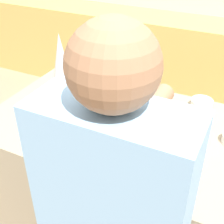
{
  "coord_description": "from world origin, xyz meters",
  "views": [
    {
      "loc": [
        0.6,
        -1.34,
        1.96
      ],
      "look_at": [
        -0.07,
        0.0,
        0.99
      ],
      "focal_mm": 50.0,
      "sensor_mm": 36.0,
      "label": 1
    }
  ],
  "objects_px": {
    "baking_tray": "(96,123)",
    "gingerbread_house": "(96,105)",
    "candy_bowl_near_tray_right": "(198,138)",
    "candy_bowl_far_left": "(202,103)",
    "candy_bowl_front_corner": "(154,127)",
    "candy_bowl_beside_tree": "(90,88)",
    "decorative_tree": "(61,62)"
  },
  "relations": [
    {
      "from": "baking_tray",
      "to": "candy_bowl_beside_tree",
      "type": "bearing_deg",
      "value": 124.64
    },
    {
      "from": "candy_bowl_near_tray_right",
      "to": "candy_bowl_far_left",
      "type": "xyz_separation_m",
      "value": [
        -0.06,
        0.36,
        0.0
      ]
    },
    {
      "from": "gingerbread_house",
      "to": "candy_bowl_near_tray_right",
      "type": "xyz_separation_m",
      "value": [
        0.56,
        0.09,
        -0.1
      ]
    },
    {
      "from": "gingerbread_house",
      "to": "candy_bowl_far_left",
      "type": "height_order",
      "value": "gingerbread_house"
    },
    {
      "from": "baking_tray",
      "to": "candy_bowl_near_tray_right",
      "type": "bearing_deg",
      "value": 8.84
    },
    {
      "from": "decorative_tree",
      "to": "candy_bowl_near_tray_right",
      "type": "height_order",
      "value": "decorative_tree"
    },
    {
      "from": "baking_tray",
      "to": "candy_bowl_front_corner",
      "type": "distance_m",
      "value": 0.33
    },
    {
      "from": "decorative_tree",
      "to": "candy_bowl_beside_tree",
      "type": "height_order",
      "value": "decorative_tree"
    },
    {
      "from": "candy_bowl_far_left",
      "to": "candy_bowl_front_corner",
      "type": "distance_m",
      "value": 0.42
    },
    {
      "from": "candy_bowl_beside_tree",
      "to": "candy_bowl_front_corner",
      "type": "relative_size",
      "value": 1.16
    },
    {
      "from": "candy_bowl_near_tray_right",
      "to": "decorative_tree",
      "type": "bearing_deg",
      "value": 169.55
    },
    {
      "from": "baking_tray",
      "to": "gingerbread_house",
      "type": "height_order",
      "value": "gingerbread_house"
    },
    {
      "from": "decorative_tree",
      "to": "candy_bowl_far_left",
      "type": "bearing_deg",
      "value": 11.36
    },
    {
      "from": "decorative_tree",
      "to": "candy_bowl_far_left",
      "type": "height_order",
      "value": "decorative_tree"
    },
    {
      "from": "decorative_tree",
      "to": "candy_bowl_front_corner",
      "type": "relative_size",
      "value": 3.71
    },
    {
      "from": "candy_bowl_beside_tree",
      "to": "candy_bowl_far_left",
      "type": "xyz_separation_m",
      "value": [
        0.73,
        0.12,
        0.01
      ]
    },
    {
      "from": "candy_bowl_near_tray_right",
      "to": "candy_bowl_far_left",
      "type": "height_order",
      "value": "candy_bowl_far_left"
    },
    {
      "from": "candy_bowl_far_left",
      "to": "candy_bowl_front_corner",
      "type": "relative_size",
      "value": 1.25
    },
    {
      "from": "baking_tray",
      "to": "candy_bowl_beside_tree",
      "type": "distance_m",
      "value": 0.4
    },
    {
      "from": "baking_tray",
      "to": "gingerbread_house",
      "type": "distance_m",
      "value": 0.12
    },
    {
      "from": "candy_bowl_far_left",
      "to": "candy_bowl_near_tray_right",
      "type": "bearing_deg",
      "value": -80.02
    },
    {
      "from": "candy_bowl_beside_tree",
      "to": "candy_bowl_front_corner",
      "type": "xyz_separation_m",
      "value": [
        0.55,
        -0.26,
        0.01
      ]
    },
    {
      "from": "candy_bowl_front_corner",
      "to": "gingerbread_house",
      "type": "bearing_deg",
      "value": -167.4
    },
    {
      "from": "baking_tray",
      "to": "candy_bowl_near_tray_right",
      "type": "distance_m",
      "value": 0.57
    },
    {
      "from": "gingerbread_house",
      "to": "candy_bowl_far_left",
      "type": "relative_size",
      "value": 2.3
    },
    {
      "from": "decorative_tree",
      "to": "candy_bowl_front_corner",
      "type": "bearing_deg",
      "value": -15.03
    },
    {
      "from": "baking_tray",
      "to": "candy_bowl_front_corner",
      "type": "relative_size",
      "value": 4.02
    },
    {
      "from": "baking_tray",
      "to": "candy_bowl_front_corner",
      "type": "xyz_separation_m",
      "value": [
        0.32,
        0.07,
        0.03
      ]
    },
    {
      "from": "baking_tray",
      "to": "candy_bowl_far_left",
      "type": "relative_size",
      "value": 3.2
    },
    {
      "from": "candy_bowl_near_tray_right",
      "to": "gingerbread_house",
      "type": "bearing_deg",
      "value": -171.17
    },
    {
      "from": "candy_bowl_near_tray_right",
      "to": "candy_bowl_front_corner",
      "type": "distance_m",
      "value": 0.24
    },
    {
      "from": "baking_tray",
      "to": "gingerbread_house",
      "type": "relative_size",
      "value": 1.39
    }
  ]
}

